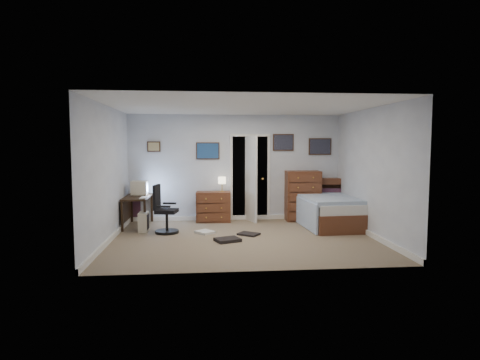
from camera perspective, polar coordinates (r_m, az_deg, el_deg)
The scene contains 15 objects.
floor at distance 7.74m, azimuth 0.51°, elevation -8.41°, with size 5.00×4.00×0.02m, color #84745B.
computer_desk at distance 9.11m, azimuth -14.84°, elevation -3.20°, with size 0.54×1.16×0.67m.
crt_monitor at distance 9.20m, azimuth -14.10°, elevation -1.11°, with size 0.35×0.32×0.32m.
keyboard at distance 8.70m, azimuth -13.56°, elevation -2.46°, with size 0.13×0.36×0.02m, color beige.
pc_tower at distance 8.58m, azimuth -13.54°, elevation -5.79°, with size 0.19×0.37×0.40m.
office_chair at distance 8.29m, azimuth -10.75°, elevation -4.83°, with size 0.56×0.56×0.99m.
media_stack at distance 9.78m, azimuth -14.41°, elevation -3.09°, with size 0.18×0.18×0.88m, color maroon.
low_dresser at distance 9.38m, azimuth -3.79°, elevation -3.81°, with size 0.79×0.40×0.71m, color brown.
table_lamp at distance 9.31m, azimuth -2.58°, elevation -0.12°, with size 0.19×0.19×0.34m.
doorway at distance 9.86m, azimuth 1.21°, elevation 0.43°, with size 0.96×1.12×2.05m.
tall_dresser at distance 9.61m, azimuth 8.91°, elevation -2.23°, with size 0.80×0.47×1.18m, color brown.
headboard_bookcase at distance 9.86m, azimuth 11.68°, elevation -2.46°, with size 1.12×0.35×0.99m.
bed at distance 9.22m, azimuth 12.14°, elevation -4.11°, with size 1.30×2.28×0.73m.
wall_posters at distance 9.56m, azimuth 2.74°, elevation 4.75°, with size 4.38×0.04×0.60m.
floor_clutter at distance 7.83m, azimuth -1.92°, elevation -7.99°, with size 1.33×1.18×0.06m.
Camera 1 is at (-0.75, -7.49, 1.77)m, focal length 30.00 mm.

